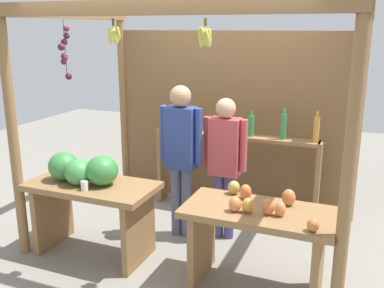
# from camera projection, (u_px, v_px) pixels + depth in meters

# --- Properties ---
(ground_plane) EXTENTS (12.00, 12.00, 0.00)m
(ground_plane) POSITION_uv_depth(u_px,v_px,m) (199.00, 235.00, 4.89)
(ground_plane) COLOR gray
(ground_plane) RESTS_ON ground
(market_stall) EXTENTS (3.19, 2.17, 2.46)m
(market_stall) POSITION_uv_depth(u_px,v_px,m) (215.00, 102.00, 4.96)
(market_stall) COLOR olive
(market_stall) RESTS_ON ground
(fruit_counter_left) EXTENTS (1.29, 0.64, 1.06)m
(fruit_counter_left) POSITION_uv_depth(u_px,v_px,m) (88.00, 189.00, 4.33)
(fruit_counter_left) COLOR olive
(fruit_counter_left) RESTS_ON ground
(fruit_counter_right) EXTENTS (1.29, 0.64, 0.91)m
(fruit_counter_right) POSITION_uv_depth(u_px,v_px,m) (258.00, 230.00, 3.75)
(fruit_counter_right) COLOR olive
(fruit_counter_right) RESTS_ON ground
(bottle_shelf_unit) EXTENTS (2.04, 0.22, 1.36)m
(bottle_shelf_unit) POSITION_uv_depth(u_px,v_px,m) (235.00, 151.00, 5.32)
(bottle_shelf_unit) COLOR olive
(bottle_shelf_unit) RESTS_ON ground
(vendor_man) EXTENTS (0.48, 0.23, 1.68)m
(vendor_man) POSITION_uv_depth(u_px,v_px,m) (181.00, 148.00, 4.64)
(vendor_man) COLOR slate
(vendor_man) RESTS_ON ground
(vendor_woman) EXTENTS (0.48, 0.21, 1.55)m
(vendor_woman) POSITION_uv_depth(u_px,v_px,m) (225.00, 157.00, 4.62)
(vendor_woman) COLOR #48467C
(vendor_woman) RESTS_ON ground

